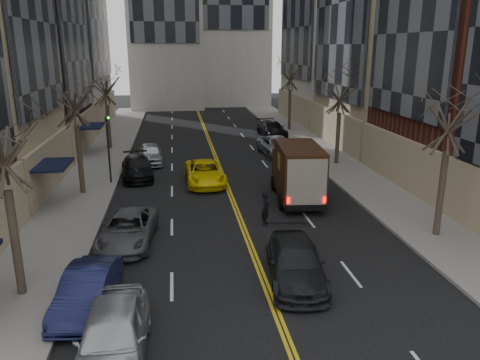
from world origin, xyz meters
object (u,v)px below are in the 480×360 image
object	(u,v)px
ups_truck	(297,172)
observer_sedan	(296,263)
taxi	(205,173)
pedestrian	(266,208)

from	to	relation	value
ups_truck	observer_sedan	world-z (taller)	ups_truck
ups_truck	taxi	bearing A→B (deg)	146.09
ups_truck	taxi	size ratio (longest dim) A/B	1.19
ups_truck	observer_sedan	size ratio (longest dim) A/B	1.19
ups_truck	observer_sedan	distance (m)	9.85
taxi	observer_sedan	bearing A→B (deg)	-81.10
observer_sedan	taxi	size ratio (longest dim) A/B	1.00
observer_sedan	pedestrian	size ratio (longest dim) A/B	3.01
pedestrian	taxi	bearing A→B (deg)	40.76
ups_truck	taxi	xyz separation A→B (m)	(-5.06, 4.09, -0.94)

